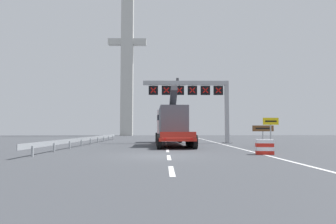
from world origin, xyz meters
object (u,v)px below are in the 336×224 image
(heavy_haul_truck_red, at_px, (171,124))
(tourist_info_sign_brown, at_px, (263,130))
(bridge_pylon_distant, at_px, (127,58))
(overhead_lane_gantry, at_px, (196,93))
(crash_barrier_striped, at_px, (265,147))
(exit_sign_yellow, at_px, (271,125))

(heavy_haul_truck_red, relative_size, tourist_info_sign_brown, 7.45)
(tourist_info_sign_brown, xyz_separation_m, bridge_pylon_distant, (-17.49, 41.48, 16.88))
(overhead_lane_gantry, height_order, bridge_pylon_distant, bridge_pylon_distant)
(tourist_info_sign_brown, bearing_deg, overhead_lane_gantry, 132.83)
(heavy_haul_truck_red, distance_m, tourist_info_sign_brown, 8.96)
(heavy_haul_truck_red, height_order, crash_barrier_striped, heavy_haul_truck_red)
(overhead_lane_gantry, height_order, heavy_haul_truck_red, overhead_lane_gantry)
(tourist_info_sign_brown, relative_size, crash_barrier_striped, 1.79)
(exit_sign_yellow, distance_m, tourist_info_sign_brown, 2.28)
(heavy_haul_truck_red, relative_size, crash_barrier_striped, 13.37)
(overhead_lane_gantry, distance_m, crash_barrier_striped, 15.06)
(exit_sign_yellow, bearing_deg, bridge_pylon_distant, 111.64)
(crash_barrier_striped, height_order, bridge_pylon_distant, bridge_pylon_distant)
(overhead_lane_gantry, bearing_deg, heavy_haul_truck_red, -144.79)
(tourist_info_sign_brown, bearing_deg, exit_sign_yellow, -93.76)
(overhead_lane_gantry, relative_size, exit_sign_yellow, 3.94)
(overhead_lane_gantry, height_order, exit_sign_yellow, overhead_lane_gantry)
(heavy_haul_truck_red, bearing_deg, tourist_info_sign_brown, -24.16)
(heavy_haul_truck_red, bearing_deg, overhead_lane_gantry, 35.21)
(overhead_lane_gantry, distance_m, heavy_haul_truck_red, 4.94)
(bridge_pylon_distant, bearing_deg, tourist_info_sign_brown, -67.13)
(overhead_lane_gantry, height_order, tourist_info_sign_brown, overhead_lane_gantry)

